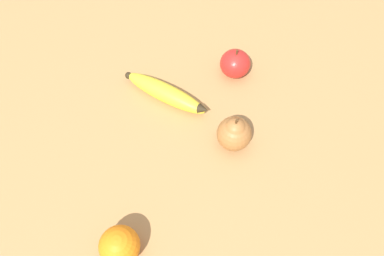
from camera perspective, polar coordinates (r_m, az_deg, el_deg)
name	(u,v)px	position (r m, az deg, el deg)	size (l,w,h in m)	color
ground_plane	(155,115)	(0.87, -5.73, 2.00)	(3.00, 3.00, 0.00)	#A87A47
banana	(166,93)	(0.87, -3.96, 5.33)	(0.13, 0.21, 0.04)	yellow
orange	(120,246)	(0.71, -10.98, -17.23)	(0.07, 0.07, 0.07)	orange
pear	(234,133)	(0.79, 6.45, -0.74)	(0.07, 0.07, 0.09)	#A36633
apple	(234,63)	(0.92, 6.49, 9.84)	(0.07, 0.07, 0.08)	red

